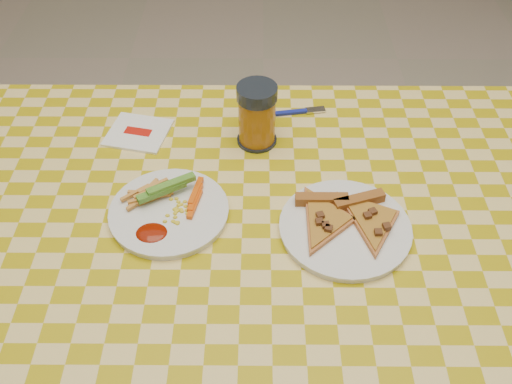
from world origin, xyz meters
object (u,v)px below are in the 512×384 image
plate_left (169,213)px  drink_glass (257,116)px  plate_right (345,229)px  table (270,249)px

plate_left → drink_glass: (0.16, 0.21, 0.06)m
plate_right → plate_left: bearing=173.2°
table → plate_left: size_ratio=5.91×
plate_left → table: bearing=-6.3°
plate_left → drink_glass: size_ratio=1.59×
plate_right → drink_glass: size_ratio=1.71×
plate_left → drink_glass: drink_glass is taller
table → plate_left: bearing=173.7°
table → drink_glass: bearing=96.2°
table → drink_glass: 0.28m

